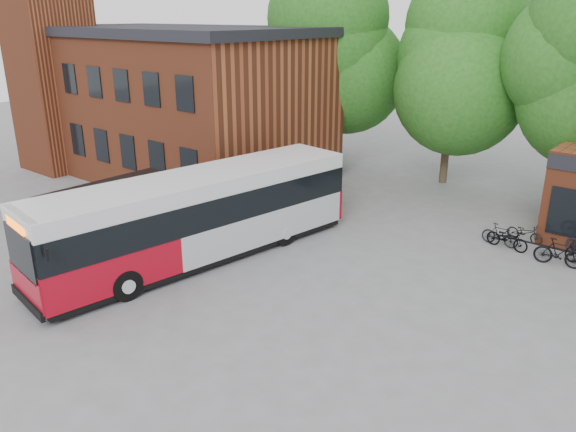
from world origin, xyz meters
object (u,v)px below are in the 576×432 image
Objects in this scene: bicycle_0 at (507,238)px; bicycle_2 at (525,232)px; bus_shelter at (116,221)px; city_bus at (200,217)px; bicycle_1 at (500,235)px; bicycle_3 at (559,253)px.

bicycle_0 is 1.31m from bicycle_2.
city_bus reaches higher than bus_shelter.
bicycle_2 is (0.66, 1.11, -0.06)m from bicycle_1.
city_bus is 12.43m from bicycle_1.
city_bus is 13.69m from bicycle_2.
city_bus reaches higher than bicycle_3.
bus_shelter is at bearing 138.60° from bicycle_0.
bus_shelter is 17.25m from bicycle_3.
bus_shelter is 4.52× the size of bicycle_2.
bicycle_2 is (9.33, 9.93, -1.30)m from city_bus.
bus_shelter is at bearing 134.79° from bicycle_1.
city_bus is 13.91m from bicycle_3.
bicycle_0 is 1.14× the size of bicycle_1.
city_bus is 8.69× the size of bicycle_2.
bicycle_3 is at bearing 36.16° from bus_shelter.
bus_shelter is 16.97m from bicycle_2.
bicycle_3 is at bearing -101.62° from bicycle_1.
bus_shelter is at bearing 117.85° from bicycle_3.
bicycle_1 is at bearing 72.68° from bicycle_0.
bicycle_1 is 1.30m from bicycle_2.
bus_shelter is 0.52× the size of city_bus.
bicycle_0 is 0.97× the size of bicycle_3.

